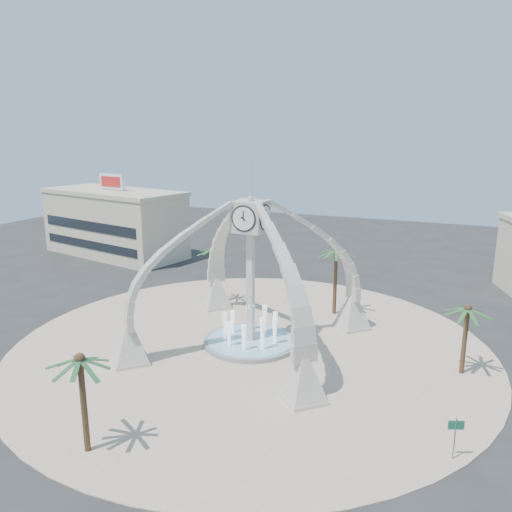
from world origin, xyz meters
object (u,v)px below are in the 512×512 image
at_px(fountain, 251,341).
at_px(palm_north, 336,251).
at_px(palm_west, 213,250).
at_px(palm_south, 80,360).
at_px(palm_east, 468,309).
at_px(clock_tower, 250,271).
at_px(street_sign, 455,430).

xyz_separation_m(fountain, palm_north, (4.56, 10.12, 6.21)).
bearing_deg(palm_west, palm_north, 8.35).
distance_m(palm_west, palm_south, 26.10).
bearing_deg(palm_north, palm_west, -171.65).
distance_m(palm_east, palm_south, 26.65).
xyz_separation_m(clock_tower, fountain, (0.00, 0.00, -6.20)).
height_order(palm_east, palm_west, palm_west).
bearing_deg(fountain, palm_south, -97.76).
bearing_deg(clock_tower, palm_south, -97.76).
bearing_deg(palm_east, palm_west, 164.61).
height_order(clock_tower, palm_north, clock_tower).
relative_size(fountain, palm_west, 1.23).
distance_m(clock_tower, palm_west, 11.57).
relative_size(fountain, palm_east, 1.36).
bearing_deg(fountain, palm_west, 134.26).
distance_m(fountain, street_sign, 19.29).
distance_m(palm_east, street_sign, 11.63).
bearing_deg(palm_north, fountain, -114.26).
distance_m(palm_east, palm_north, 14.95).
height_order(palm_north, palm_south, palm_north).
bearing_deg(palm_north, palm_east, -35.58).
relative_size(palm_west, palm_south, 1.02).
xyz_separation_m(palm_east, street_sign, (-0.07, -11.15, -3.29)).
height_order(palm_north, street_sign, palm_north).
bearing_deg(clock_tower, street_sign, -30.27).
xyz_separation_m(clock_tower, street_sign, (16.61, -9.69, -4.68)).
xyz_separation_m(palm_north, street_sign, (12.04, -19.82, -4.69)).
xyz_separation_m(palm_east, palm_west, (-24.73, 6.81, 0.66)).
bearing_deg(street_sign, fountain, 127.15).
relative_size(fountain, street_sign, 3.15).
bearing_deg(palm_south, fountain, 82.24).
height_order(clock_tower, palm_south, clock_tower).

